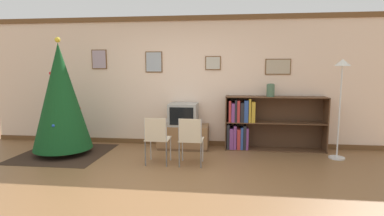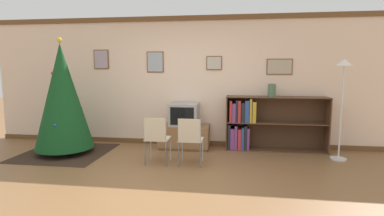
{
  "view_description": "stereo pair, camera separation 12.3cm",
  "coord_description": "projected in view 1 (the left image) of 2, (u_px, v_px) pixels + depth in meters",
  "views": [
    {
      "loc": [
        0.9,
        -3.99,
        1.62
      ],
      "look_at": [
        0.28,
        1.24,
        0.93
      ],
      "focal_mm": 28.0,
      "sensor_mm": 36.0,
      "label": 1
    },
    {
      "loc": [
        1.02,
        -3.97,
        1.62
      ],
      "look_at": [
        0.28,
        1.24,
        0.93
      ],
      "focal_mm": 28.0,
      "sensor_mm": 36.0,
      "label": 2
    }
  ],
  "objects": [
    {
      "name": "christmas_tree",
      "position": [
        61.0,
        97.0,
        5.61
      ],
      "size": [
        1.08,
        1.08,
        2.19
      ],
      "color": "maroon",
      "rests_on": "area_rug"
    },
    {
      "name": "folding_chair_left",
      "position": [
        157.0,
        137.0,
        5.04
      ],
      "size": [
        0.4,
        0.4,
        0.82
      ],
      "color": "beige",
      "rests_on": "ground_plane"
    },
    {
      "name": "folding_chair_right",
      "position": [
        191.0,
        138.0,
        4.98
      ],
      "size": [
        0.4,
        0.4,
        0.82
      ],
      "color": "beige",
      "rests_on": "ground_plane"
    },
    {
      "name": "standing_lamp",
      "position": [
        341.0,
        83.0,
        5.28
      ],
      "size": [
        0.28,
        0.28,
        1.79
      ],
      "color": "silver",
      "rests_on": "ground_plane"
    },
    {
      "name": "television",
      "position": [
        183.0,
        114.0,
        6.07
      ],
      "size": [
        0.57,
        0.51,
        0.45
      ],
      "color": "#9E9E99",
      "rests_on": "tv_console"
    },
    {
      "name": "wall_back",
      "position": [
        184.0,
        82.0,
        6.32
      ],
      "size": [
        8.59,
        0.11,
        2.7
      ],
      "color": "beige",
      "rests_on": "ground_plane"
    },
    {
      "name": "tv_console",
      "position": [
        183.0,
        137.0,
        6.13
      ],
      "size": [
        1.02,
        0.53,
        0.48
      ],
      "color": "brown",
      "rests_on": "ground_plane"
    },
    {
      "name": "bookshelf",
      "position": [
        255.0,
        124.0,
        6.02
      ],
      "size": [
        1.97,
        0.36,
        1.08
      ],
      "color": "brown",
      "rests_on": "ground_plane"
    },
    {
      "name": "vase",
      "position": [
        271.0,
        90.0,
        5.86
      ],
      "size": [
        0.16,
        0.16,
        0.25
      ],
      "color": "#47664C",
      "rests_on": "bookshelf"
    },
    {
      "name": "area_rug",
      "position": [
        64.0,
        153.0,
        5.76
      ],
      "size": [
        1.61,
        1.58,
        0.01
      ],
      "color": "#332319",
      "rests_on": "ground_plane"
    },
    {
      "name": "ground_plane",
      "position": [
        162.0,
        184.0,
        4.24
      ],
      "size": [
        24.0,
        24.0,
        0.0
      ],
      "primitive_type": "plane",
      "color": "brown"
    }
  ]
}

